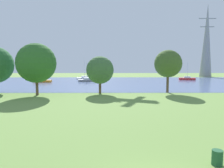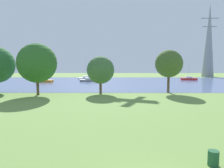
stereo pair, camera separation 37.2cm
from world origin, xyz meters
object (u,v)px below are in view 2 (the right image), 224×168
at_px(sailboat_red, 189,79).
at_px(electricity_pylon, 209,40).
at_px(litter_bin, 213,158).
at_px(tree_east_near, 100,70).
at_px(sailboat_white, 86,78).
at_px(sailboat_orange, 44,80).
at_px(tree_mid_shore, 169,64).
at_px(tree_east_far, 37,63).
at_px(sailboat_gray, 88,80).

height_order(sailboat_red, electricity_pylon, electricity_pylon).
distance_m(litter_bin, electricity_pylon, 78.39).
relative_size(tree_east_near, electricity_pylon, 0.24).
xyz_separation_m(litter_bin, sailboat_white, (-13.74, 57.05, 0.06)).
bearing_deg(sailboat_orange, tree_mid_shore, -35.26).
bearing_deg(tree_east_far, tree_east_near, 10.72).
height_order(sailboat_white, electricity_pylon, electricity_pylon).
xyz_separation_m(litter_bin, sailboat_red, (17.92, 55.73, 0.05)).
bearing_deg(sailboat_red, electricity_pylon, 51.55).
bearing_deg(sailboat_gray, litter_bin, -76.29).
bearing_deg(electricity_pylon, litter_bin, -112.98).
bearing_deg(tree_mid_shore, litter_bin, -99.43).
bearing_deg(sailboat_orange, tree_east_far, -74.66).
xyz_separation_m(sailboat_orange, tree_east_far, (6.40, -23.34, 4.77)).
relative_size(litter_bin, sailboat_red, 0.15).
bearing_deg(tree_east_far, tree_mid_shore, 7.89).
bearing_deg(sailboat_red, sailboat_orange, -169.63).
bearing_deg(tree_east_near, sailboat_gray, 101.60).
bearing_deg(litter_bin, electricity_pylon, 67.02).
relative_size(sailboat_red, tree_east_near, 0.84).
relative_size(sailboat_gray, tree_east_far, 0.63).
xyz_separation_m(tree_east_far, tree_mid_shore, (22.25, 3.08, -0.13)).
bearing_deg(tree_east_near, litter_bin, -74.47).
bearing_deg(tree_mid_shore, sailboat_white, 122.09).
height_order(sailboat_orange, tree_mid_shore, tree_mid_shore).
bearing_deg(electricity_pylon, sailboat_orange, -156.90).
xyz_separation_m(tree_east_near, tree_mid_shore, (12.02, 1.14, 1.08)).
relative_size(tree_mid_shore, electricity_pylon, 0.28).
height_order(litter_bin, electricity_pylon, electricity_pylon).
bearing_deg(sailboat_orange, litter_bin, -63.42).
bearing_deg(sailboat_white, tree_east_near, -78.23).
relative_size(sailboat_white, sailboat_gray, 1.26).
bearing_deg(sailboat_orange, electricity_pylon, 23.10).
xyz_separation_m(tree_east_far, electricity_pylon, (47.82, 46.46, 8.19)).
xyz_separation_m(sailboat_orange, tree_east_near, (16.64, -21.40, 3.56)).
bearing_deg(sailboat_white, electricity_pylon, 17.81).
bearing_deg(electricity_pylon, sailboat_white, -162.19).
xyz_separation_m(sailboat_white, sailboat_orange, (-10.30, -9.01, 0.01)).
xyz_separation_m(litter_bin, sailboat_orange, (-24.04, 48.04, 0.07)).
bearing_deg(tree_mid_shore, electricity_pylon, 59.49).
height_order(sailboat_gray, tree_mid_shore, tree_mid_shore).
bearing_deg(sailboat_orange, tree_east_near, -52.14).
relative_size(litter_bin, sailboat_gray, 0.15).
height_order(tree_east_far, tree_mid_shore, tree_east_far).
bearing_deg(tree_mid_shore, tree_east_far, -172.11).
relative_size(sailboat_white, tree_east_far, 0.80).
height_order(sailboat_white, sailboat_gray, sailboat_white).
relative_size(litter_bin, tree_mid_shore, 0.11).
relative_size(litter_bin, tree_east_far, 0.09).
height_order(tree_east_far, electricity_pylon, electricity_pylon).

